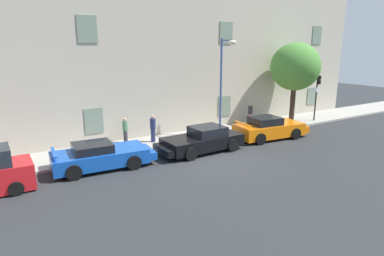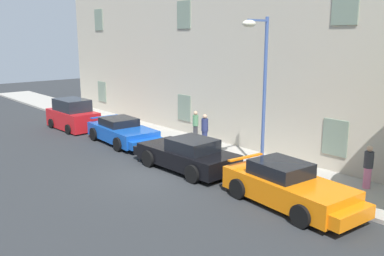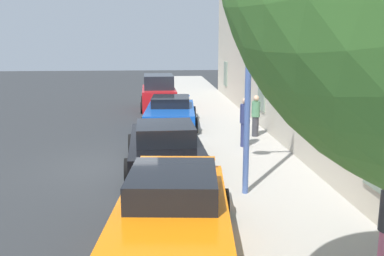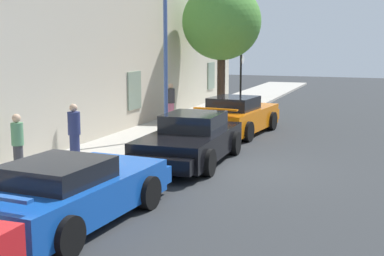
% 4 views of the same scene
% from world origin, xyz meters
% --- Properties ---
extents(ground_plane, '(80.00, 80.00, 0.00)m').
position_xyz_m(ground_plane, '(0.00, 0.00, 0.00)').
color(ground_plane, '#2B2D30').
extents(sidewalk, '(60.00, 3.13, 0.14)m').
position_xyz_m(sidewalk, '(0.00, 4.03, 0.07)').
color(sidewalk, '#A8A399').
rests_on(sidewalk, ground).
extents(building_facade, '(36.08, 4.90, 11.57)m').
position_xyz_m(building_facade, '(-0.00, 7.79, 5.80)').
color(building_facade, '#BCB29E').
rests_on(building_facade, ground).
extents(sportscar_red_lead, '(5.05, 2.44, 1.32)m').
position_xyz_m(sportscar_red_lead, '(-5.40, 1.79, 0.61)').
color(sportscar_red_lead, '#144CB2').
rests_on(sportscar_red_lead, ground).
extents(sportscar_yellow_flank, '(5.09, 2.36, 1.42)m').
position_xyz_m(sportscar_yellow_flank, '(0.09, 1.46, 0.64)').
color(sportscar_yellow_flank, black).
rests_on(sportscar_yellow_flank, ground).
extents(sportscar_white_middle, '(5.12, 2.50, 1.46)m').
position_xyz_m(sportscar_white_middle, '(5.64, 1.50, 0.65)').
color(sportscar_white_middle, orange).
rests_on(sportscar_white_middle, ground).
extents(tree_near_kerb, '(3.65, 3.65, 6.06)m').
position_xyz_m(tree_near_kerb, '(9.75, 3.50, 4.41)').
color(tree_near_kerb, '#38281E').
rests_on(tree_near_kerb, sidewalk).
extents(traffic_light, '(0.44, 0.36, 3.69)m').
position_xyz_m(traffic_light, '(11.97, 3.08, 2.65)').
color(traffic_light, black).
rests_on(traffic_light, sidewalk).
extents(street_lamp, '(0.44, 1.42, 6.26)m').
position_xyz_m(street_lamp, '(2.84, 2.95, 4.41)').
color(street_lamp, '#3F5999').
rests_on(street_lamp, sidewalk).
extents(pedestrian_admiring, '(0.47, 0.47, 1.63)m').
position_xyz_m(pedestrian_admiring, '(6.66, 4.77, 0.97)').
color(pedestrian_admiring, pink).
rests_on(pedestrian_admiring, sidewalk).
extents(pedestrian_strolling, '(0.43, 0.43, 1.57)m').
position_xyz_m(pedestrian_strolling, '(-3.13, 4.95, 0.95)').
color(pedestrian_strolling, '#333338').
rests_on(pedestrian_strolling, sidewalk).
extents(pedestrian_bystander, '(0.38, 0.38, 1.69)m').
position_xyz_m(pedestrian_bystander, '(-1.61, 4.23, 1.01)').
color(pedestrian_bystander, navy).
rests_on(pedestrian_bystander, sidewalk).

